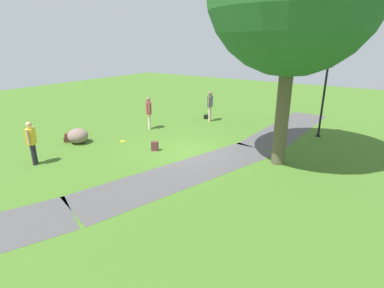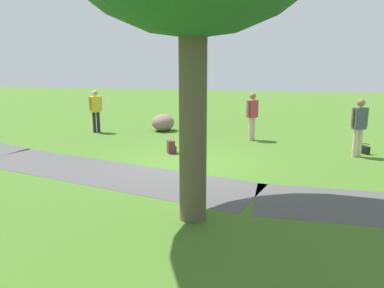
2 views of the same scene
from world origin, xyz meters
TOP-DOWN VIEW (x-y plane):
  - ground_plane at (0.00, 0.00)m, footprint 48.00×48.00m
  - footpath_segment_near at (-6.00, 2.34)m, footprint 8.07×2.32m
  - footpath_segment_mid at (1.83, 1.06)m, footprint 8.24×4.16m
  - lamp_post at (-5.30, 4.00)m, footprint 0.28×0.28m
  - lawn_boulder at (1.88, -4.90)m, footprint 1.07×1.13m
  - woman_with_handbag at (-4.90, -1.94)m, footprint 0.50×0.33m
  - man_near_boulder at (4.38, -4.10)m, footprint 0.43×0.41m
  - passerby_on_path at (-1.70, -3.75)m, footprint 0.42×0.43m
  - handbag_on_grass at (-5.22, -2.35)m, footprint 0.38×0.38m
  - backpack_by_boulder at (2.08, -5.45)m, footprint 0.35×0.35m
  - spare_backpack_on_lawn at (0.68, -1.33)m, footprint 0.34×0.34m
  - frisbee_on_grass at (0.63, -3.35)m, footprint 0.23×0.23m

SIDE VIEW (x-z plane):
  - ground_plane at x=0.00m, z-range 0.00..0.00m
  - footpath_segment_near at x=-6.00m, z-range 0.00..0.01m
  - footpath_segment_mid at x=1.83m, z-range 0.00..0.01m
  - frisbee_on_grass at x=0.63m, z-range 0.00..0.02m
  - handbag_on_grass at x=-5.22m, z-range -0.01..0.29m
  - backpack_by_boulder at x=2.08m, z-range -0.01..0.39m
  - spare_backpack_on_lawn at x=0.68m, z-range -0.01..0.39m
  - lawn_boulder at x=1.88m, z-range 0.00..0.67m
  - man_near_boulder at x=4.38m, z-range 0.13..1.80m
  - passerby_on_path at x=-1.70m, z-range 0.14..1.83m
  - woman_with_handbag at x=-4.90m, z-range 0.14..1.89m
  - lamp_post at x=-5.30m, z-range 0.43..4.17m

